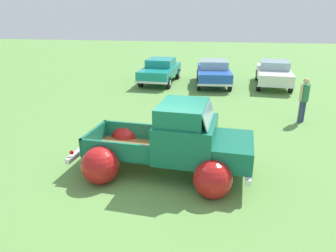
{
  "coord_description": "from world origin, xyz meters",
  "views": [
    {
      "loc": [
        1.39,
        -7.33,
        4.02
      ],
      "look_at": [
        0.0,
        1.0,
        0.92
      ],
      "focal_mm": 32.94,
      "sensor_mm": 36.0,
      "label": 1
    }
  ],
  "objects_px": {
    "vintage_pickup_truck": "(176,146)",
    "spectator_0": "(304,97)",
    "show_car_0": "(160,70)",
    "show_car_2": "(274,72)",
    "show_car_1": "(213,72)"
  },
  "relations": [
    {
      "from": "show_car_0",
      "to": "show_car_1",
      "type": "height_order",
      "value": "same"
    },
    {
      "from": "show_car_2",
      "to": "spectator_0",
      "type": "bearing_deg",
      "value": 5.72
    },
    {
      "from": "vintage_pickup_truck",
      "to": "spectator_0",
      "type": "relative_size",
      "value": 2.73
    },
    {
      "from": "show_car_1",
      "to": "spectator_0",
      "type": "xyz_separation_m",
      "value": [
        3.59,
        -6.15,
        0.21
      ]
    },
    {
      "from": "show_car_0",
      "to": "show_car_2",
      "type": "bearing_deg",
      "value": 94.91
    },
    {
      "from": "vintage_pickup_truck",
      "to": "spectator_0",
      "type": "height_order",
      "value": "vintage_pickup_truck"
    },
    {
      "from": "show_car_0",
      "to": "show_car_2",
      "type": "height_order",
      "value": "same"
    },
    {
      "from": "show_car_0",
      "to": "vintage_pickup_truck",
      "type": "bearing_deg",
      "value": 15.9
    },
    {
      "from": "show_car_0",
      "to": "spectator_0",
      "type": "bearing_deg",
      "value": 50.24
    },
    {
      "from": "show_car_0",
      "to": "spectator_0",
      "type": "xyz_separation_m",
      "value": [
        6.78,
        -6.27,
        0.21
      ]
    },
    {
      "from": "vintage_pickup_truck",
      "to": "show_car_0",
      "type": "relative_size",
      "value": 1.07
    },
    {
      "from": "vintage_pickup_truck",
      "to": "show_car_0",
      "type": "xyz_separation_m",
      "value": [
        -2.53,
        11.07,
        0.02
      ]
    },
    {
      "from": "show_car_1",
      "to": "show_car_2",
      "type": "bearing_deg",
      "value": 90.8
    },
    {
      "from": "show_car_0",
      "to": "show_car_2",
      "type": "relative_size",
      "value": 0.95
    },
    {
      "from": "vintage_pickup_truck",
      "to": "show_car_1",
      "type": "bearing_deg",
      "value": 90.76
    }
  ]
}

